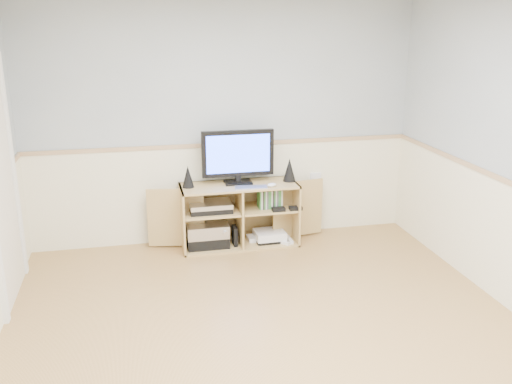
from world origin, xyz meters
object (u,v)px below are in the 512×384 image
media_cabinet (238,213)px  game_consoles (268,236)px  keyboard (251,187)px  monitor (238,155)px

media_cabinet → game_consoles: 0.41m
media_cabinet → game_consoles: media_cabinet is taller
game_consoles → keyboard: bearing=-149.0°
media_cabinet → keyboard: bearing=-63.8°
media_cabinet → keyboard: keyboard is taller
media_cabinet → game_consoles: size_ratio=4.14×
media_cabinet → keyboard: 0.39m
monitor → game_consoles: monitor is taller
game_consoles → monitor: bearing=168.8°
media_cabinet → monitor: monitor is taller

